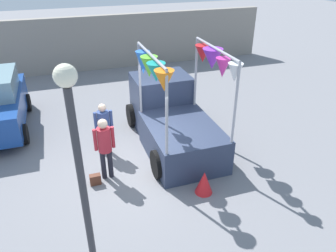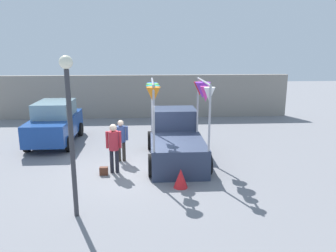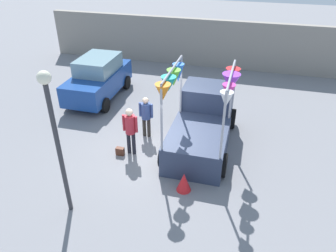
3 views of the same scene
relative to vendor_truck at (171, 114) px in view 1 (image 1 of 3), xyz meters
name	(u,v)px [view 1 (image 1 of 3)]	position (x,y,z in m)	size (l,w,h in m)	color
ground_plane	(137,166)	(-1.38, -1.08, -0.90)	(60.00, 60.00, 0.00)	slate
vendor_truck	(171,114)	(0.00, 0.00, 0.00)	(2.43, 4.10, 3.13)	#2D3851
person_customer	(105,143)	(-2.22, -1.32, 0.14)	(0.53, 0.34, 1.72)	black
person_vendor	(104,124)	(-2.06, -0.14, 0.06)	(0.53, 0.34, 1.59)	#2D2823
handbag	(95,180)	(-2.57, -1.52, -0.76)	(0.28, 0.16, 0.28)	#592D1E
street_lamp	(78,157)	(-2.92, -4.26, 1.73)	(0.32, 0.32, 4.05)	#333338
brick_boundary_wall	(92,43)	(-1.38, 7.87, 0.40)	(18.00, 0.36, 2.60)	gray
folded_kite_bundle_crimson	(204,182)	(-0.07, -2.70, -0.60)	(0.44, 0.44, 0.60)	red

